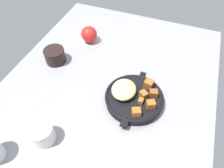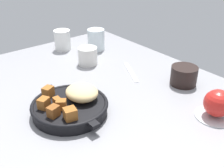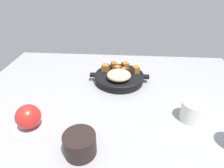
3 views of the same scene
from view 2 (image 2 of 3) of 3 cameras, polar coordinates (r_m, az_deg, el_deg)
ground_plane at (r=87.46cm, az=-1.20°, el=-4.08°), size 117.97×86.10×2.40cm
cast_iron_skillet at (r=80.45cm, az=-8.53°, el=-4.31°), size 26.77×22.48×7.67cm
saucer_plate at (r=84.69cm, az=20.68°, el=-6.18°), size 11.59×11.59×0.60cm
red_apple at (r=82.47cm, az=21.19°, el=-3.74°), size 7.92×7.92×7.92cm
butter_knife at (r=104.79cm, az=3.98°, el=2.59°), size 16.28×9.47×0.36cm
coffee_mug_dark at (r=97.89cm, az=14.75°, el=1.71°), size 9.13×9.13×6.56cm
ceramic_mug_white at (r=110.36cm, az=-5.09°, el=5.83°), size 7.70×7.70×7.03cm
white_creamer_pitcher at (r=126.82cm, az=-10.30°, el=9.02°), size 7.22×7.22×8.95cm
water_glass_tall at (r=124.83cm, az=-3.35°, el=9.22°), size 7.67×7.67×9.40cm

